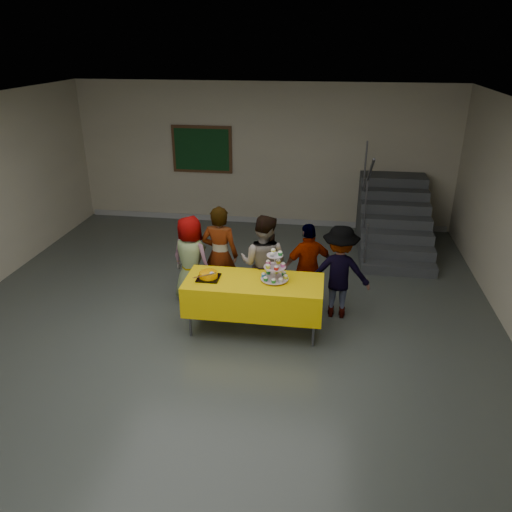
{
  "coord_description": "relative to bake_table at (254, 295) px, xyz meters",
  "views": [
    {
      "loc": [
        1.39,
        -5.42,
        3.79
      ],
      "look_at": [
        0.48,
        0.76,
        1.05
      ],
      "focal_mm": 35.0,
      "sensor_mm": 36.0,
      "label": 1
    }
  ],
  "objects": [
    {
      "name": "noticeboard",
      "position": [
        -1.79,
        4.4,
        1.04
      ],
      "size": [
        1.3,
        0.05,
        1.0
      ],
      "color": "#472B16",
      "rests_on": "ground"
    },
    {
      "name": "staircase",
      "position": [
        2.22,
        3.57,
        -0.07
      ],
      "size": [
        1.3,
        2.4,
        2.04
      ],
      "color": "#424447",
      "rests_on": "ground"
    },
    {
      "name": "bear_cake",
      "position": [
        -0.62,
        -0.02,
        0.27
      ],
      "size": [
        0.32,
        0.36,
        0.12
      ],
      "color": "black",
      "rests_on": "bake_table"
    },
    {
      "name": "bake_table",
      "position": [
        0.0,
        0.0,
        0.0
      ],
      "size": [
        1.88,
        0.78,
        0.77
      ],
      "color": "#595960",
      "rests_on": "ground"
    },
    {
      "name": "cupcake_stand",
      "position": [
        0.28,
        0.05,
        0.38
      ],
      "size": [
        0.38,
        0.38,
        0.44
      ],
      "color": "silver",
      "rests_on": "bake_table"
    },
    {
      "name": "schoolchild_c",
      "position": [
        0.05,
        0.61,
        0.19
      ],
      "size": [
        0.82,
        0.7,
        1.5
      ],
      "primitive_type": "imported",
      "rotation": [
        0.0,
        0.0,
        2.95
      ],
      "color": "slate",
      "rests_on": "ground"
    },
    {
      "name": "schoolchild_a",
      "position": [
        -1.08,
        0.73,
        0.13
      ],
      "size": [
        0.79,
        0.66,
        1.38
      ],
      "primitive_type": "imported",
      "rotation": [
        0.0,
        0.0,
        2.75
      ],
      "color": "slate",
      "rests_on": "ground"
    },
    {
      "name": "room_shell",
      "position": [
        -0.48,
        -0.54,
        1.57
      ],
      "size": [
        10.0,
        10.04,
        3.02
      ],
      "color": "#4C514C",
      "rests_on": "ground"
    },
    {
      "name": "schoolchild_e",
      "position": [
        1.15,
        0.6,
        0.14
      ],
      "size": [
        0.92,
        0.55,
        1.4
      ],
      "primitive_type": "imported",
      "rotation": [
        0.0,
        0.0,
        3.11
      ],
      "color": "slate",
      "rests_on": "ground"
    },
    {
      "name": "schoolchild_d",
      "position": [
        0.7,
        0.74,
        0.12
      ],
      "size": [
        0.86,
        0.62,
        1.36
      ],
      "primitive_type": "imported",
      "rotation": [
        0.0,
        0.0,
        3.56
      ],
      "color": "slate",
      "rests_on": "ground"
    },
    {
      "name": "schoolchild_b",
      "position": [
        -0.64,
        0.77,
        0.22
      ],
      "size": [
        0.58,
        0.4,
        1.55
      ],
      "primitive_type": "imported",
      "rotation": [
        0.0,
        0.0,
        3.09
      ],
      "color": "slate",
      "rests_on": "ground"
    }
  ]
}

